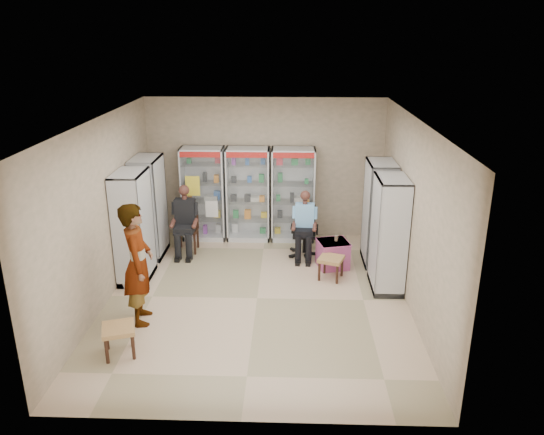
{
  "coord_description": "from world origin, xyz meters",
  "views": [
    {
      "loc": [
        0.54,
        -7.99,
        4.29
      ],
      "look_at": [
        0.23,
        0.7,
        1.21
      ],
      "focal_mm": 35.0,
      "sensor_mm": 36.0,
      "label": 1
    }
  ],
  "objects_px": {
    "wooden_chair": "(187,229)",
    "woven_stool_b": "(120,340)",
    "cabinet_back_left": "(204,194)",
    "office_chair": "(304,232)",
    "standing_man": "(138,264)",
    "cabinet_back_right": "(293,195)",
    "cabinet_back_mid": "(248,194)",
    "woven_stool_a": "(331,268)",
    "pink_trunk": "(333,254)",
    "cabinet_right_far": "(379,213)",
    "cabinet_right_near": "(389,234)",
    "cabinet_left_near": "(133,227)",
    "seated_shopkeeper": "(305,226)",
    "cabinet_left_far": "(149,207)"
  },
  "relations": [
    {
      "from": "cabinet_right_far",
      "to": "pink_trunk",
      "type": "relative_size",
      "value": 3.71
    },
    {
      "from": "cabinet_left_near",
      "to": "office_chair",
      "type": "bearing_deg",
      "value": 110.77
    },
    {
      "from": "office_chair",
      "to": "pink_trunk",
      "type": "bearing_deg",
      "value": -40.74
    },
    {
      "from": "wooden_chair",
      "to": "standing_man",
      "type": "distance_m",
      "value": 2.82
    },
    {
      "from": "cabinet_back_mid",
      "to": "cabinet_left_far",
      "type": "height_order",
      "value": "same"
    },
    {
      "from": "woven_stool_a",
      "to": "woven_stool_b",
      "type": "relative_size",
      "value": 0.96
    },
    {
      "from": "pink_trunk",
      "to": "woven_stool_b",
      "type": "height_order",
      "value": "pink_trunk"
    },
    {
      "from": "office_chair",
      "to": "pink_trunk",
      "type": "xyz_separation_m",
      "value": [
        0.53,
        -0.53,
        -0.25
      ]
    },
    {
      "from": "woven_stool_b",
      "to": "standing_man",
      "type": "bearing_deg",
      "value": 86.18
    },
    {
      "from": "cabinet_right_near",
      "to": "cabinet_left_far",
      "type": "bearing_deg",
      "value": 73.75
    },
    {
      "from": "wooden_chair",
      "to": "pink_trunk",
      "type": "relative_size",
      "value": 1.75
    },
    {
      "from": "cabinet_back_mid",
      "to": "woven_stool_a",
      "type": "height_order",
      "value": "cabinet_back_mid"
    },
    {
      "from": "cabinet_back_mid",
      "to": "cabinet_left_far",
      "type": "distance_m",
      "value": 2.1
    },
    {
      "from": "cabinet_left_far",
      "to": "cabinet_back_right",
      "type": "bearing_deg",
      "value": 108.19
    },
    {
      "from": "office_chair",
      "to": "standing_man",
      "type": "height_order",
      "value": "standing_man"
    },
    {
      "from": "cabinet_left_far",
      "to": "cabinet_right_near",
      "type": "bearing_deg",
      "value": 73.75
    },
    {
      "from": "wooden_chair",
      "to": "cabinet_back_left",
      "type": "bearing_deg",
      "value": 71.1
    },
    {
      "from": "cabinet_right_near",
      "to": "pink_trunk",
      "type": "height_order",
      "value": "cabinet_right_near"
    },
    {
      "from": "cabinet_back_left",
      "to": "pink_trunk",
      "type": "distance_m",
      "value": 3.1
    },
    {
      "from": "cabinet_back_left",
      "to": "woven_stool_b",
      "type": "relative_size",
      "value": 4.59
    },
    {
      "from": "wooden_chair",
      "to": "woven_stool_b",
      "type": "height_order",
      "value": "wooden_chair"
    },
    {
      "from": "cabinet_back_left",
      "to": "wooden_chair",
      "type": "relative_size",
      "value": 2.13
    },
    {
      "from": "cabinet_right_near",
      "to": "pink_trunk",
      "type": "xyz_separation_m",
      "value": [
        -0.86,
        0.83,
        -0.74
      ]
    },
    {
      "from": "pink_trunk",
      "to": "woven_stool_a",
      "type": "bearing_deg",
      "value": -97.98
    },
    {
      "from": "cabinet_back_mid",
      "to": "cabinet_back_right",
      "type": "distance_m",
      "value": 0.95
    },
    {
      "from": "cabinet_back_right",
      "to": "standing_man",
      "type": "height_order",
      "value": "cabinet_back_right"
    },
    {
      "from": "seated_shopkeeper",
      "to": "pink_trunk",
      "type": "height_order",
      "value": "seated_shopkeeper"
    },
    {
      "from": "cabinet_back_left",
      "to": "seated_shopkeeper",
      "type": "bearing_deg",
      "value": -23.31
    },
    {
      "from": "office_chair",
      "to": "cabinet_back_left",
      "type": "bearing_deg",
      "value": 161.89
    },
    {
      "from": "cabinet_left_far",
      "to": "pink_trunk",
      "type": "xyz_separation_m",
      "value": [
        3.6,
        -0.47,
        -0.74
      ]
    },
    {
      "from": "wooden_chair",
      "to": "office_chair",
      "type": "bearing_deg",
      "value": -3.33
    },
    {
      "from": "cabinet_back_mid",
      "to": "woven_stool_a",
      "type": "bearing_deg",
      "value": -49.31
    },
    {
      "from": "cabinet_right_far",
      "to": "wooden_chair",
      "type": "xyz_separation_m",
      "value": [
        -3.78,
        0.4,
        -0.53
      ]
    },
    {
      "from": "cabinet_right_far",
      "to": "woven_stool_a",
      "type": "height_order",
      "value": "cabinet_right_far"
    },
    {
      "from": "cabinet_right_far",
      "to": "cabinet_left_near",
      "type": "distance_m",
      "value": 4.55
    },
    {
      "from": "wooden_chair",
      "to": "office_chair",
      "type": "height_order",
      "value": "office_chair"
    },
    {
      "from": "cabinet_back_left",
      "to": "standing_man",
      "type": "relative_size",
      "value": 1.04
    },
    {
      "from": "office_chair",
      "to": "standing_man",
      "type": "bearing_deg",
      "value": -130.41
    },
    {
      "from": "cabinet_back_right",
      "to": "office_chair",
      "type": "bearing_deg",
      "value": -75.07
    },
    {
      "from": "pink_trunk",
      "to": "cabinet_back_mid",
      "type": "bearing_deg",
      "value": 140.8
    },
    {
      "from": "cabinet_back_mid",
      "to": "pink_trunk",
      "type": "relative_size",
      "value": 3.71
    },
    {
      "from": "woven_stool_a",
      "to": "cabinet_left_far",
      "type": "bearing_deg",
      "value": 164.43
    },
    {
      "from": "cabinet_back_left",
      "to": "cabinet_left_far",
      "type": "distance_m",
      "value": 1.32
    },
    {
      "from": "cabinet_right_near",
      "to": "woven_stool_a",
      "type": "bearing_deg",
      "value": 71.24
    },
    {
      "from": "seated_shopkeeper",
      "to": "cabinet_left_near",
      "type": "bearing_deg",
      "value": -155.98
    },
    {
      "from": "wooden_chair",
      "to": "pink_trunk",
      "type": "xyz_separation_m",
      "value": [
        2.92,
        -0.67,
        -0.21
      ]
    },
    {
      "from": "cabinet_back_right",
      "to": "cabinet_left_near",
      "type": "distance_m",
      "value": 3.48
    },
    {
      "from": "cabinet_right_near",
      "to": "woven_stool_b",
      "type": "xyz_separation_m",
      "value": [
        -4.04,
        -2.2,
        -0.78
      ]
    },
    {
      "from": "cabinet_right_near",
      "to": "cabinet_left_near",
      "type": "distance_m",
      "value": 4.46
    },
    {
      "from": "cabinet_right_far",
      "to": "seated_shopkeeper",
      "type": "bearing_deg",
      "value": 81.4
    }
  ]
}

